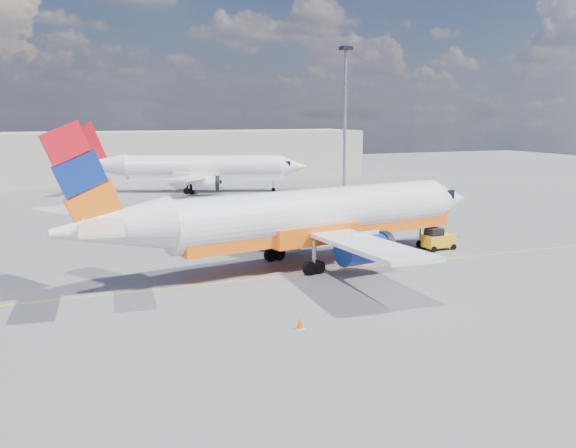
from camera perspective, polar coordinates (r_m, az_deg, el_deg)
name	(u,v)px	position (r m, az deg, el deg)	size (l,w,h in m)	color
ground	(337,283)	(42.45, 4.41, -5.23)	(240.00, 240.00, 0.00)	slate
taxi_line	(318,272)	(45.05, 2.66, -4.33)	(70.00, 0.15, 0.01)	yellow
terminal_main	(166,155)	(114.17, -10.76, 6.08)	(70.00, 14.00, 8.00)	#BAB2A0
main_jet	(305,217)	(46.43, 1.51, 0.59)	(35.46, 27.45, 10.70)	white
second_jet	(197,169)	(92.02, -8.12, 4.88)	(32.70, 24.81, 9.95)	white
gse_tug	(438,239)	(53.79, 13.17, -1.33)	(2.60, 1.65, 1.82)	black
traffic_cone	(300,323)	(33.46, 1.07, -8.82)	(0.44, 0.44, 0.61)	white
floodlight_mast	(345,108)	(86.15, 5.10, 10.25)	(1.43, 1.43, 19.64)	#9C9DA4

